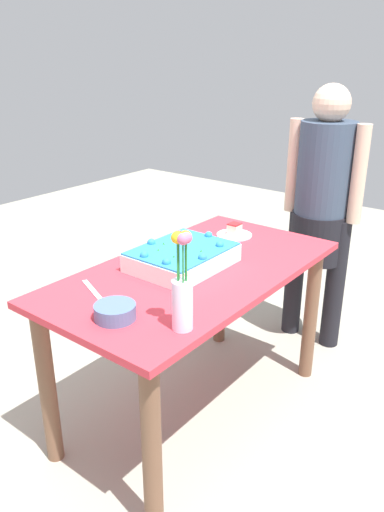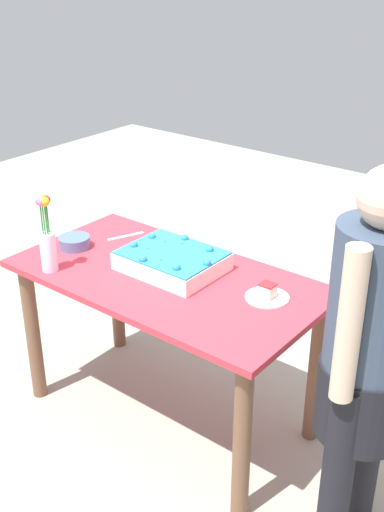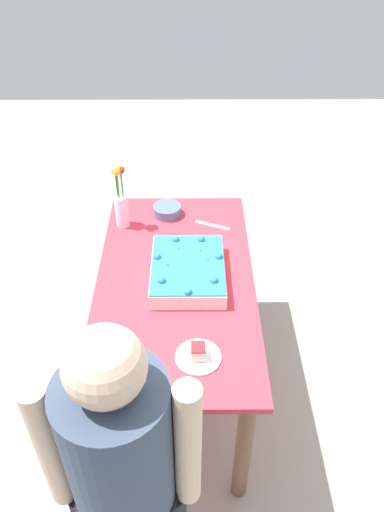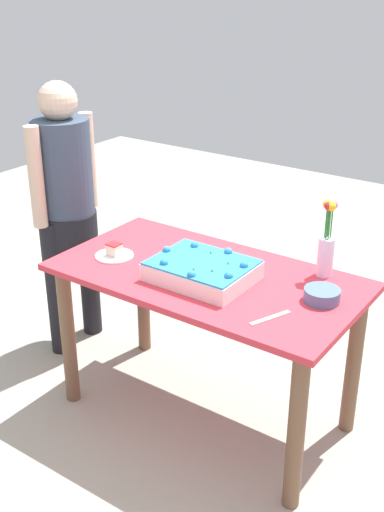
{
  "view_description": "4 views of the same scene",
  "coord_description": "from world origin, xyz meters",
  "px_view_note": "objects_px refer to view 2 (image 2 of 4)",
  "views": [
    {
      "loc": [
        -1.57,
        -1.22,
        1.62
      ],
      "look_at": [
        -0.07,
        -0.04,
        0.85
      ],
      "focal_mm": 35.0,
      "sensor_mm": 36.0,
      "label": 1
    },
    {
      "loc": [
        1.62,
        -1.87,
        2.05
      ],
      "look_at": [
        0.07,
        0.09,
        0.84
      ],
      "focal_mm": 45.0,
      "sensor_mm": 36.0,
      "label": 2
    },
    {
      "loc": [
        1.7,
        0.07,
        2.3
      ],
      "look_at": [
        -0.01,
        0.08,
        0.9
      ],
      "focal_mm": 35.0,
      "sensor_mm": 36.0,
      "label": 3
    },
    {
      "loc": [
        -1.41,
        2.13,
        2.01
      ],
      "look_at": [
        0.01,
        0.1,
        0.88
      ],
      "focal_mm": 45.0,
      "sensor_mm": 36.0,
      "label": 4
    }
  ],
  "objects_px": {
    "sheet_cake": "(172,260)",
    "serving_plate_with_slice": "(267,294)",
    "fruit_bowl": "(74,242)",
    "cake_knife": "(126,236)",
    "flower_vase": "(47,239)",
    "person_standing": "(369,350)"
  },
  "relations": [
    {
      "from": "sheet_cake",
      "to": "person_standing",
      "type": "height_order",
      "value": "person_standing"
    },
    {
      "from": "flower_vase",
      "to": "fruit_bowl",
      "type": "xyz_separation_m",
      "value": [
        -0.09,
        0.23,
        -0.13
      ]
    },
    {
      "from": "serving_plate_with_slice",
      "to": "person_standing",
      "type": "xyz_separation_m",
      "value": [
        0.53,
        -0.23,
        0.07
      ]
    },
    {
      "from": "sheet_cake",
      "to": "fruit_bowl",
      "type": "xyz_separation_m",
      "value": [
        -0.51,
        -0.11,
        -0.02
      ]
    },
    {
      "from": "sheet_cake",
      "to": "cake_knife",
      "type": "distance_m",
      "value": 0.43
    },
    {
      "from": "flower_vase",
      "to": "cake_knife",
      "type": "bearing_deg",
      "value": 88.74
    },
    {
      "from": "cake_knife",
      "to": "flower_vase",
      "type": "relative_size",
      "value": 0.55
    },
    {
      "from": "sheet_cake",
      "to": "serving_plate_with_slice",
      "type": "relative_size",
      "value": 2.36
    },
    {
      "from": "fruit_bowl",
      "to": "sheet_cake",
      "type": "bearing_deg",
      "value": 12.37
    },
    {
      "from": "fruit_bowl",
      "to": "person_standing",
      "type": "distance_m",
      "value": 1.52
    },
    {
      "from": "sheet_cake",
      "to": "cake_knife",
      "type": "bearing_deg",
      "value": 162.36
    },
    {
      "from": "serving_plate_with_slice",
      "to": "person_standing",
      "type": "relative_size",
      "value": 0.12
    },
    {
      "from": "fruit_bowl",
      "to": "person_standing",
      "type": "relative_size",
      "value": 0.1
    },
    {
      "from": "sheet_cake",
      "to": "flower_vase",
      "type": "relative_size",
      "value": 1.23
    },
    {
      "from": "sheet_cake",
      "to": "cake_knife",
      "type": "relative_size",
      "value": 2.24
    },
    {
      "from": "sheet_cake",
      "to": "fruit_bowl",
      "type": "distance_m",
      "value": 0.52
    },
    {
      "from": "serving_plate_with_slice",
      "to": "person_standing",
      "type": "bearing_deg",
      "value": -23.04
    },
    {
      "from": "cake_knife",
      "to": "fruit_bowl",
      "type": "xyz_separation_m",
      "value": [
        -0.1,
        -0.24,
        0.03
      ]
    },
    {
      "from": "cake_knife",
      "to": "fruit_bowl",
      "type": "distance_m",
      "value": 0.26
    },
    {
      "from": "flower_vase",
      "to": "person_standing",
      "type": "relative_size",
      "value": 0.23
    },
    {
      "from": "cake_knife",
      "to": "person_standing",
      "type": "distance_m",
      "value": 1.45
    },
    {
      "from": "flower_vase",
      "to": "fruit_bowl",
      "type": "distance_m",
      "value": 0.28
    }
  ]
}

